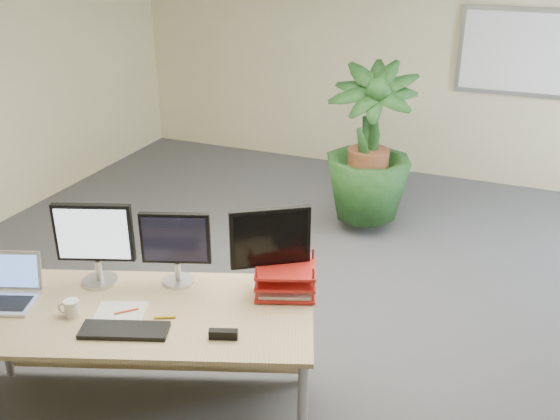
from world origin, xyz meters
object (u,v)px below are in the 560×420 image
at_px(laptop, 7,290).
at_px(monitor_right, 176,244).
at_px(desk, 137,324).
at_px(floor_plant, 368,159).
at_px(monitor_left, 94,239).

bearing_deg(laptop, monitor_right, 33.52).
relative_size(desk, floor_plant, 1.51).
bearing_deg(monitor_right, laptop, -146.48).
xyz_separation_m(desk, floor_plant, (0.60, 3.05, 0.12)).
height_order(monitor_left, monitor_right, monitor_left).
xyz_separation_m(monitor_left, monitor_right, (0.44, 0.18, -0.03)).
relative_size(monitor_right, laptop, 1.04).
relative_size(desk, monitor_right, 4.89).
distance_m(desk, monitor_left, 0.56).
xyz_separation_m(desk, monitor_right, (0.14, 0.26, 0.44)).
xyz_separation_m(desk, monitor_left, (-0.30, 0.08, 0.47)).
xyz_separation_m(monitor_right, laptop, (-0.82, -0.54, -0.20)).
distance_m(floor_plant, monitor_left, 3.12).
xyz_separation_m(monitor_left, laptop, (-0.38, -0.36, -0.24)).
distance_m(monitor_left, monitor_right, 0.48).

